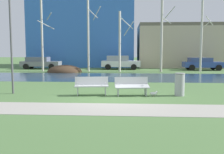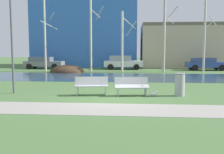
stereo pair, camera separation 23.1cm
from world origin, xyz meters
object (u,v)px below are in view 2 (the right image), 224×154
at_px(bench_right, 132,86).
at_px(streetlamp, 11,10).
at_px(trash_bin, 180,84).
at_px(bench_left, 92,85).
at_px(seagull, 154,94).
at_px(parked_hatch_third_blue, 205,64).
at_px(parked_sedan_second_white, 123,62).
at_px(parked_van_nearest_grey, 43,62).

distance_m(bench_right, streetlamp, 6.91).
bearing_deg(trash_bin, bench_left, -178.54).
height_order(trash_bin, streetlamp, streetlamp).
relative_size(trash_bin, seagull, 2.66).
bearing_deg(bench_right, seagull, -6.47).
relative_size(bench_right, trash_bin, 1.55).
distance_m(bench_left, seagull, 2.96).
height_order(bench_right, trash_bin, trash_bin).
distance_m(bench_left, parked_hatch_third_blue, 19.26).
distance_m(seagull, parked_hatch_third_blue, 18.05).
bearing_deg(trash_bin, parked_hatch_third_blue, 70.96).
distance_m(bench_left, trash_bin, 4.17).
distance_m(bench_left, parked_sedan_second_white, 17.26).
distance_m(bench_right, trash_bin, 2.26).
relative_size(bench_right, parked_sedan_second_white, 0.38).
xyz_separation_m(trash_bin, seagull, (-1.23, -0.22, -0.43)).
bearing_deg(seagull, parked_van_nearest_grey, 123.14).
height_order(seagull, parked_hatch_third_blue, parked_hatch_third_blue).
bearing_deg(parked_van_nearest_grey, trash_bin, -53.77).
bearing_deg(bench_right, trash_bin, 2.71).
distance_m(bench_left, streetlamp, 5.37).
xyz_separation_m(seagull, streetlamp, (-6.91, 0.36, 3.96)).
relative_size(seagull, streetlamp, 0.06).
bearing_deg(parked_van_nearest_grey, parked_hatch_third_blue, -2.35).
bearing_deg(bench_left, parked_van_nearest_grey, 115.99).
height_order(seagull, parked_van_nearest_grey, parked_van_nearest_grey).
bearing_deg(bench_left, seagull, -2.27).
distance_m(bench_right, seagull, 1.09).
relative_size(bench_right, parked_hatch_third_blue, 0.39).
relative_size(bench_left, trash_bin, 1.55).
bearing_deg(streetlamp, bench_right, -2.34).
height_order(trash_bin, parked_sedan_second_white, parked_sedan_second_white).
distance_m(parked_van_nearest_grey, parked_hatch_third_blue, 18.29).
distance_m(trash_bin, parked_sedan_second_white, 17.45).
bearing_deg(parked_van_nearest_grey, bench_left, -64.01).
xyz_separation_m(parked_van_nearest_grey, parked_hatch_third_blue, (18.28, -0.75, -0.01)).
bearing_deg(streetlamp, bench_left, -3.47).
height_order(bench_right, parked_hatch_third_blue, parked_hatch_third_blue).
relative_size(bench_left, bench_right, 1.00).
bearing_deg(bench_right, parked_hatch_third_blue, 64.41).
bearing_deg(parked_hatch_third_blue, bench_left, -120.73).
height_order(seagull, streetlamp, streetlamp).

